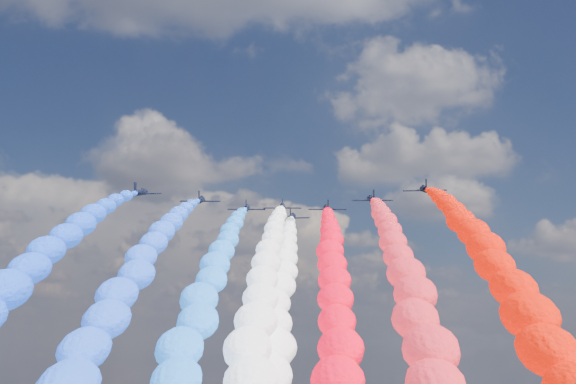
# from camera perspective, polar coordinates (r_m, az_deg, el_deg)

# --- Properties ---
(jet_0) EXTENTS (9.14, 12.42, 5.28)m
(jet_0) POSITION_cam_1_polar(r_m,az_deg,el_deg) (162.63, -11.23, -0.03)
(jet_0) COLOR black
(trail_0) EXTENTS (6.37, 94.77, 44.75)m
(trail_0) POSITION_cam_1_polar(r_m,az_deg,el_deg) (112.94, -17.34, -5.25)
(trail_0) COLOR blue
(jet_1) EXTENTS (9.73, 12.83, 5.28)m
(jet_1) POSITION_cam_1_polar(r_m,az_deg,el_deg) (169.11, -6.69, -0.61)
(jet_1) COLOR black
(trail_1) EXTENTS (6.37, 94.77, 44.75)m
(trail_1) POSITION_cam_1_polar(r_m,az_deg,el_deg) (118.39, -10.54, -5.84)
(trail_1) COLOR blue
(jet_2) EXTENTS (9.66, 12.79, 5.28)m
(jet_2) POSITION_cam_1_polar(r_m,az_deg,el_deg) (178.50, -3.18, -1.24)
(jet_2) COLOR black
(trail_2) EXTENTS (6.37, 94.77, 44.75)m
(trail_2) POSITION_cam_1_polar(r_m,az_deg,el_deg) (127.35, -5.33, -6.36)
(trail_2) COLOR blue
(jet_3) EXTENTS (9.50, 12.67, 5.28)m
(jet_3) POSITION_cam_1_polar(r_m,az_deg,el_deg) (176.50, -0.43, -1.14)
(jet_3) COLOR black
(trail_3) EXTENTS (6.37, 94.77, 44.75)m
(trail_3) POSITION_cam_1_polar(r_m,az_deg,el_deg) (125.10, -1.46, -6.31)
(trail_3) COLOR white
(jet_4) EXTENTS (9.66, 12.79, 5.28)m
(jet_4) POSITION_cam_1_polar(r_m,az_deg,el_deg) (190.65, 0.31, -1.91)
(jet_4) COLOR black
(trail_4) EXTENTS (6.37, 94.77, 44.75)m
(trail_4) POSITION_cam_1_polar(r_m,az_deg,el_deg) (139.37, -0.34, -6.84)
(trail_4) COLOR white
(jet_5) EXTENTS (9.44, 12.63, 5.28)m
(jet_5) POSITION_cam_1_polar(r_m,az_deg,el_deg) (178.45, 3.00, -1.24)
(jet_5) COLOR black
(trail_5) EXTENTS (6.37, 94.77, 44.75)m
(trail_5) POSITION_cam_1_polar(r_m,az_deg,el_deg) (127.01, 3.40, -6.37)
(trail_5) COLOR #F8021E
(jet_6) EXTENTS (9.37, 12.58, 5.28)m
(jet_6) POSITION_cam_1_polar(r_m,az_deg,el_deg) (167.99, 6.40, -0.54)
(jet_6) COLOR black
(trail_6) EXTENTS (6.37, 94.77, 44.75)m
(trail_6) POSITION_cam_1_polar(r_m,az_deg,el_deg) (116.61, 8.37, -5.82)
(trail_6) COLOR red
(jet_7) EXTENTS (9.64, 12.77, 5.28)m
(jet_7) POSITION_cam_1_polar(r_m,az_deg,el_deg) (158.69, 10.38, 0.21)
(jet_7) COLOR black
(trail_7) EXTENTS (6.37, 94.77, 44.75)m
(trail_7) POSITION_cam_1_polar(r_m,az_deg,el_deg) (107.75, 14.43, -5.14)
(trail_7) COLOR red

